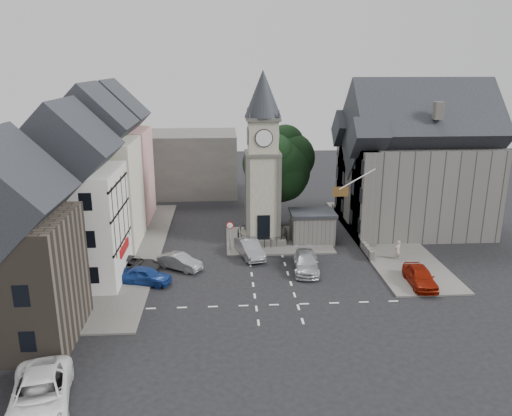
{
  "coord_description": "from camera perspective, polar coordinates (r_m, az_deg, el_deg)",
  "views": [
    {
      "loc": [
        -3.6,
        -37.93,
        16.77
      ],
      "look_at": [
        -0.82,
        5.0,
        4.25
      ],
      "focal_mm": 35.0,
      "sensor_mm": 36.0,
      "label": 1
    }
  ],
  "objects": [
    {
      "name": "pavement_west",
      "position": [
        47.83,
        -14.23,
        -4.73
      ],
      "size": [
        6.0,
        30.0,
        0.14
      ],
      "primitive_type": "cube",
      "color": "#595651",
      "rests_on": "ground"
    },
    {
      "name": "car_west_silver",
      "position": [
        42.82,
        -8.7,
        -6.08
      ],
      "size": [
        4.08,
        3.31,
        1.31
      ],
      "primitive_type": "imported",
      "rotation": [
        0.0,
        0.0,
        1.0
      ],
      "color": "#919599",
      "rests_on": "ground"
    },
    {
      "name": "warning_sign_post",
      "position": [
        45.8,
        -3.01,
        -2.57
      ],
      "size": [
        0.7,
        0.19,
        2.85
      ],
      "color": "black",
      "rests_on": "ground"
    },
    {
      "name": "central_island",
      "position": [
        49.13,
        2.48,
        -3.65
      ],
      "size": [
        10.0,
        8.0,
        0.16
      ],
      "primitive_type": "cube",
      "color": "#595651",
      "rests_on": "ground"
    },
    {
      "name": "stone_shelter",
      "position": [
        48.64,
        6.43,
        -2.12
      ],
      "size": [
        4.3,
        3.3,
        3.08
      ],
      "color": "#5F5C58",
      "rests_on": "ground"
    },
    {
      "name": "pavement_east",
      "position": [
        51.3,
        14.24,
        -3.29
      ],
      "size": [
        6.0,
        26.0,
        0.14
      ],
      "primitive_type": "cube",
      "color": "#595651",
      "rests_on": "ground"
    },
    {
      "name": "car_island_silver",
      "position": [
        44.89,
        -0.74,
        -4.66
      ],
      "size": [
        2.81,
        4.93,
        1.54
      ],
      "primitive_type": "imported",
      "rotation": [
        0.0,
        0.0,
        0.27
      ],
      "color": "gray",
      "rests_on": "ground"
    },
    {
      "name": "flagpole",
      "position": [
        44.59,
        11.49,
        3.24
      ],
      "size": [
        3.68,
        0.1,
        2.74
      ],
      "color": "white",
      "rests_on": "ground"
    },
    {
      "name": "clock_tower",
      "position": [
        46.87,
        0.77,
        5.59
      ],
      "size": [
        4.86,
        4.86,
        16.25
      ],
      "color": "#4C4944",
      "rests_on": "ground"
    },
    {
      "name": "terrace_cream",
      "position": [
        48.53,
        -17.84,
        3.32
      ],
      "size": [
        8.1,
        7.6,
        12.8
      ],
      "color": "beige",
      "rests_on": "ground"
    },
    {
      "name": "terrace_tudor",
      "position": [
        41.13,
        -20.38,
        0.28
      ],
      "size": [
        8.1,
        7.6,
        12.0
      ],
      "color": "silver",
      "rests_on": "ground"
    },
    {
      "name": "backdrop_west",
      "position": [
        67.68,
        -10.81,
        5.06
      ],
      "size": [
        20.0,
        10.0,
        8.0
      ],
      "primitive_type": "cube",
      "color": "#4C4944",
      "rests_on": "ground"
    },
    {
      "name": "car_east_red",
      "position": [
        41.28,
        18.24,
        -7.44
      ],
      "size": [
        2.06,
        4.62,
        1.54
      ],
      "primitive_type": "imported",
      "rotation": [
        0.0,
        0.0,
        -0.05
      ],
      "color": "maroon",
      "rests_on": "ground"
    },
    {
      "name": "car_west_blue",
      "position": [
        40.53,
        -12.51,
        -7.54
      ],
      "size": [
        4.43,
        2.77,
        1.41
      ],
      "primitive_type": "imported",
      "rotation": [
        0.0,
        0.0,
        1.28
      ],
      "color": "navy",
      "rests_on": "ground"
    },
    {
      "name": "east_building",
      "position": [
        53.6,
        17.4,
        4.18
      ],
      "size": [
        14.4,
        11.4,
        12.6
      ],
      "color": "#5F5C58",
      "rests_on": "ground"
    },
    {
      "name": "road_markings",
      "position": [
        36.68,
        2.38,
        -10.98
      ],
      "size": [
        20.0,
        8.0,
        0.01
      ],
      "primitive_type": "cube",
      "color": "silver",
      "rests_on": "ground"
    },
    {
      "name": "car_west_grey",
      "position": [
        42.94,
        -14.11,
        -6.31
      ],
      "size": [
        5.19,
        3.26,
        1.34
      ],
      "primitive_type": "imported",
      "rotation": [
        0.0,
        0.0,
        1.34
      ],
      "color": "#2A2A2C",
      "rests_on": "ground"
    },
    {
      "name": "ground",
      "position": [
        41.63,
        1.58,
        -7.54
      ],
      "size": [
        120.0,
        120.0,
        0.0
      ],
      "primitive_type": "plane",
      "color": "black",
      "rests_on": "ground"
    },
    {
      "name": "pedestrian",
      "position": [
        45.78,
        15.86,
        -4.68
      ],
      "size": [
        0.8,
        0.73,
        1.83
      ],
      "primitive_type": "imported",
      "rotation": [
        0.0,
        0.0,
        3.72
      ],
      "color": "#BAA69A",
      "rests_on": "ground"
    },
    {
      "name": "east_boundary_wall",
      "position": [
        52.22,
        10.68,
        -2.28
      ],
      "size": [
        0.4,
        16.0,
        0.9
      ],
      "primitive_type": "cube",
      "color": "#5F5C58",
      "rests_on": "ground"
    },
    {
      "name": "car_island_east",
      "position": [
        42.18,
        5.75,
        -6.22
      ],
      "size": [
        2.53,
        5.15,
        1.44
      ],
      "primitive_type": "imported",
      "rotation": [
        0.0,
        0.0,
        -0.11
      ],
      "color": "#B3B5BC",
      "rests_on": "ground"
    },
    {
      "name": "building_sw_stone",
      "position": [
        33.86,
        -26.87,
        -5.32
      ],
      "size": [
        8.6,
        7.6,
        10.4
      ],
      "color": "#423931",
      "rests_on": "ground"
    },
    {
      "name": "van_sw_white",
      "position": [
        28.68,
        -23.46,
        -18.99
      ],
      "size": [
        4.15,
        6.64,
        1.71
      ],
      "primitive_type": "imported",
      "rotation": [
        0.0,
        0.0,
        0.23
      ],
      "color": "white",
      "rests_on": "ground"
    },
    {
      "name": "terrace_pink",
      "position": [
        56.16,
        -15.94,
        5.15
      ],
      "size": [
        8.1,
        7.6,
        12.8
      ],
      "color": "#D69693",
      "rests_on": "ground"
    },
    {
      "name": "town_tree",
      "position": [
        52.16,
        2.53,
        5.39
      ],
      "size": [
        7.2,
        7.2,
        10.8
      ],
      "color": "black",
      "rests_on": "ground"
    }
  ]
}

